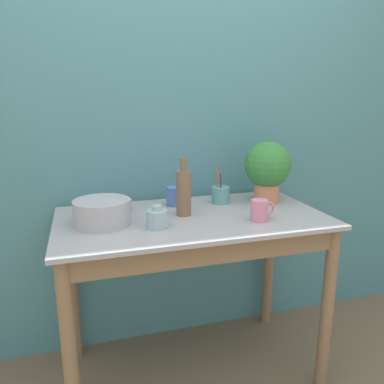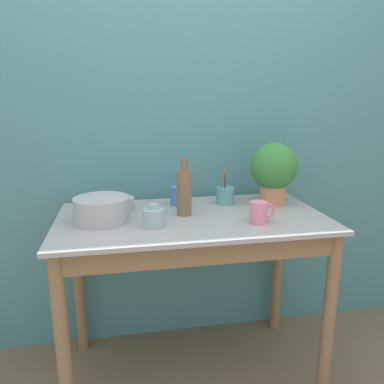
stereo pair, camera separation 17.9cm
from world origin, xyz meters
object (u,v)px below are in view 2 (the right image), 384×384
Objects in this scene: potted_plant at (274,169)px; utensil_cup at (225,195)px; mug_pink at (259,212)px; bowl_wash_large at (102,210)px; bowl_small_steel at (123,203)px; bottle_short at (154,217)px; bottle_tall at (184,191)px; mug_blue at (178,196)px.

potted_plant is 1.63× the size of utensil_cup.
bowl_wash_large is at bearing 167.68° from mug_pink.
potted_plant reaches higher than mug_pink.
bowl_wash_large is at bearing -117.64° from bowl_small_steel.
potted_plant is 2.78× the size of mug_pink.
bowl_wash_large is 1.25× the size of utensil_cup.
bottle_short is (-0.66, -0.26, -0.15)m from potted_plant.
potted_plant is at bearing 11.98° from bottle_tall.
mug_blue is at bearing 5.78° from bowl_small_steel.
utensil_cup is (0.41, 0.30, 0.00)m from bottle_short.
utensil_cup is (0.55, 0.00, 0.02)m from bowl_small_steel.
bottle_short is at bearing -137.43° from bottle_tall.
bottle_short is 0.48m from mug_pink.
bowl_small_steel is (-0.61, 0.34, -0.02)m from mug_pink.
mug_blue is at bearing 171.89° from potted_plant.
potted_plant is 0.29m from utensil_cup.
bottle_tall is at bearing -168.02° from potted_plant.
potted_plant is 0.91m from bowl_wash_large.
mug_pink is at bearing -4.58° from bottle_short.
bowl_wash_large is at bearing -175.22° from bottle_tall.
bottle_short is (0.23, -0.12, -0.01)m from bowl_wash_large.
bowl_wash_large is 0.67m from utensil_cup.
mug_blue is at bearing 90.58° from bottle_tall.
mug_blue is (-0.32, 0.37, -0.00)m from mug_pink.
bottle_tall is 0.37m from mug_pink.
bowl_wash_large reaches higher than bowl_small_steel.
mug_pink is (-0.19, -0.29, -0.14)m from potted_plant.
bottle_short is at bearing 175.42° from mug_pink.
potted_plant is 2.78× the size of mug_blue.
bowl_small_steel is (-0.30, 0.15, -0.09)m from bottle_tall.
bottle_tall reaches higher than bottle_short.
mug_pink reaches higher than bowl_small_steel.
mug_pink is at bearing -28.75° from bowl_small_steel.
mug_blue is at bearing 131.04° from mug_pink.
bowl_wash_large is 2.43× the size of bottle_short.
bottle_tall reaches higher than mug_pink.
bowl_small_steel is (0.09, 0.18, -0.03)m from bowl_wash_large.
bottle_tall reaches higher than bowl_small_steel.
potted_plant reaches higher than mug_blue.
bottle_short is at bearing -65.79° from bowl_small_steel.
bottle_tall reaches higher than mug_blue.
bottle_short is 0.51m from utensil_cup.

